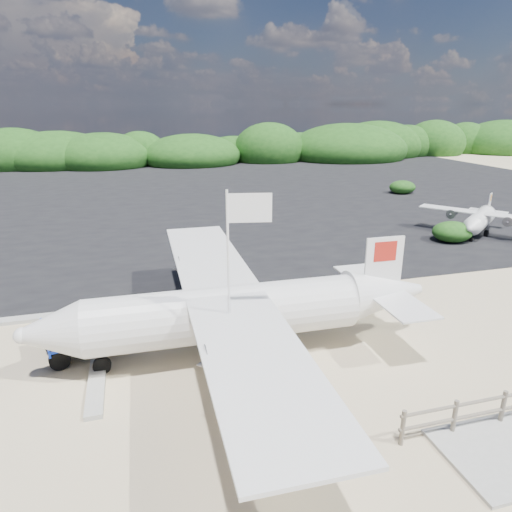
{
  "coord_description": "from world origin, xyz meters",
  "views": [
    {
      "loc": [
        -2.99,
        -13.05,
        8.11
      ],
      "look_at": [
        1.9,
        4.7,
        1.97
      ],
      "focal_mm": 32.0,
      "sensor_mm": 36.0,
      "label": 1
    }
  ],
  "objects_px": {
    "flagpole": "(231,386)",
    "signboard": "(284,422)",
    "crew_c": "(297,306)",
    "crew_a": "(196,320)",
    "aircraft_large": "(345,204)",
    "crew_b": "(198,277)",
    "baggage_cart": "(92,351)",
    "aircraft_small": "(94,194)"
  },
  "relations": [
    {
      "from": "flagpole",
      "to": "signboard",
      "type": "height_order",
      "value": "flagpole"
    },
    {
      "from": "signboard",
      "to": "aircraft_small",
      "type": "xyz_separation_m",
      "value": [
        -6.86,
        35.95,
        0.0
      ]
    },
    {
      "from": "baggage_cart",
      "to": "aircraft_small",
      "type": "relative_size",
      "value": 0.49
    },
    {
      "from": "aircraft_small",
      "to": "flagpole",
      "type": "bearing_deg",
      "value": 62.07
    },
    {
      "from": "crew_b",
      "to": "aircraft_large",
      "type": "height_order",
      "value": "aircraft_large"
    },
    {
      "from": "crew_a",
      "to": "baggage_cart",
      "type": "bearing_deg",
      "value": 16.9
    },
    {
      "from": "flagpole",
      "to": "crew_b",
      "type": "bearing_deg",
      "value": 88.7
    },
    {
      "from": "aircraft_small",
      "to": "signboard",
      "type": "bearing_deg",
      "value": 63.13
    },
    {
      "from": "crew_c",
      "to": "aircraft_large",
      "type": "distance_m",
      "value": 23.77
    },
    {
      "from": "signboard",
      "to": "crew_a",
      "type": "xyz_separation_m",
      "value": [
        -1.63,
        4.83,
        0.94
      ]
    },
    {
      "from": "baggage_cart",
      "to": "signboard",
      "type": "xyz_separation_m",
      "value": [
        5.2,
        -5.27,
        0.0
      ]
    },
    {
      "from": "aircraft_large",
      "to": "aircraft_small",
      "type": "bearing_deg",
      "value": -25.7
    },
    {
      "from": "flagpole",
      "to": "aircraft_small",
      "type": "xyz_separation_m",
      "value": [
        -5.83,
        33.95,
        0.0
      ]
    },
    {
      "from": "flagpole",
      "to": "aircraft_small",
      "type": "distance_m",
      "value": 34.45
    },
    {
      "from": "flagpole",
      "to": "aircraft_large",
      "type": "height_order",
      "value": "flagpole"
    },
    {
      "from": "baggage_cart",
      "to": "crew_b",
      "type": "xyz_separation_m",
      "value": [
        4.34,
        4.23,
        0.74
      ]
    },
    {
      "from": "signboard",
      "to": "baggage_cart",
      "type": "bearing_deg",
      "value": 119.26
    },
    {
      "from": "baggage_cart",
      "to": "crew_b",
      "type": "relative_size",
      "value": 2.1
    },
    {
      "from": "crew_a",
      "to": "aircraft_large",
      "type": "height_order",
      "value": "aircraft_large"
    },
    {
      "from": "crew_a",
      "to": "signboard",
      "type": "bearing_deg",
      "value": 132.54
    },
    {
      "from": "flagpole",
      "to": "crew_c",
      "type": "bearing_deg",
      "value": 42.16
    },
    {
      "from": "aircraft_small",
      "to": "baggage_cart",
      "type": "bearing_deg",
      "value": 55.42
    },
    {
      "from": "baggage_cart",
      "to": "crew_a",
      "type": "bearing_deg",
      "value": -22.03
    },
    {
      "from": "flagpole",
      "to": "crew_c",
      "type": "xyz_separation_m",
      "value": [
        3.18,
        2.88,
        0.98
      ]
    },
    {
      "from": "baggage_cart",
      "to": "flagpole",
      "type": "relative_size",
      "value": 0.52
    },
    {
      "from": "flagpole",
      "to": "aircraft_large",
      "type": "relative_size",
      "value": 0.37
    },
    {
      "from": "crew_a",
      "to": "aircraft_small",
      "type": "bearing_deg",
      "value": -56.55
    },
    {
      "from": "baggage_cart",
      "to": "flagpole",
      "type": "bearing_deg",
      "value": -53.09
    },
    {
      "from": "crew_c",
      "to": "baggage_cart",
      "type": "bearing_deg",
      "value": 15.32
    },
    {
      "from": "baggage_cart",
      "to": "aircraft_large",
      "type": "relative_size",
      "value": 0.19
    },
    {
      "from": "baggage_cart",
      "to": "crew_a",
      "type": "xyz_separation_m",
      "value": [
        3.57,
        -0.44,
        0.94
      ]
    },
    {
      "from": "crew_a",
      "to": "crew_b",
      "type": "bearing_deg",
      "value": -75.42
    },
    {
      "from": "signboard",
      "to": "flagpole",
      "type": "bearing_deg",
      "value": 101.86
    },
    {
      "from": "crew_c",
      "to": "aircraft_large",
      "type": "bearing_deg",
      "value": -101.98
    },
    {
      "from": "baggage_cart",
      "to": "crew_c",
      "type": "height_order",
      "value": "crew_c"
    },
    {
      "from": "signboard",
      "to": "aircraft_small",
      "type": "distance_m",
      "value": 36.6
    },
    {
      "from": "crew_c",
      "to": "aircraft_small",
      "type": "distance_m",
      "value": 32.37
    },
    {
      "from": "crew_b",
      "to": "signboard",
      "type": "bearing_deg",
      "value": 92.64
    },
    {
      "from": "crew_b",
      "to": "baggage_cart",
      "type": "bearing_deg",
      "value": 41.75
    },
    {
      "from": "baggage_cart",
      "to": "aircraft_large",
      "type": "height_order",
      "value": "aircraft_large"
    },
    {
      "from": "crew_b",
      "to": "aircraft_large",
      "type": "xyz_separation_m",
      "value": [
        15.0,
        15.88,
        -0.74
      ]
    },
    {
      "from": "aircraft_large",
      "to": "aircraft_small",
      "type": "xyz_separation_m",
      "value": [
        -21.0,
        10.57,
        0.0
      ]
    }
  ]
}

